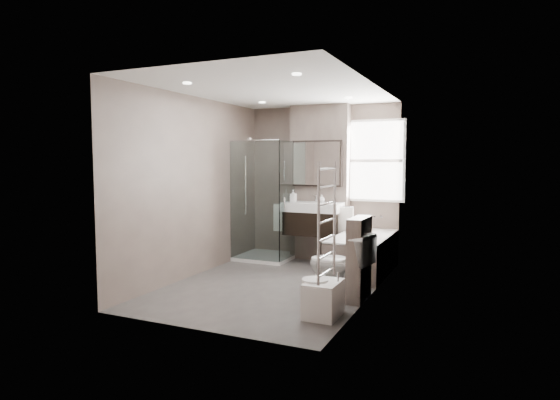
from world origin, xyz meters
The scene contains 15 objects.
room centered at (0.00, 0.00, 1.30)m, with size 2.70×3.90×2.70m.
vanity_pier centered at (0.00, 1.77, 1.30)m, with size 1.00×0.25×2.60m, color #62554D.
vanity centered at (0.00, 1.43, 0.74)m, with size 0.95×0.47×0.66m.
mirror_cabinet centered at (0.00, 1.61, 1.63)m, with size 0.86×0.08×0.76m.
towel_left centered at (-0.56, 1.40, 0.72)m, with size 0.24×0.06×0.44m, color white.
towel_right centered at (0.56, 1.40, 0.72)m, with size 0.24×0.06×0.44m, color white.
shower_enclosure centered at (-0.75, 1.35, 0.49)m, with size 0.90×0.90×2.00m.
bathtub centered at (0.92, 1.10, 0.32)m, with size 0.75×1.60×0.57m.
window centered at (0.90, 1.88, 1.68)m, with size 0.98×0.06×1.33m.
toilet centered at (0.97, -0.27, 0.40)m, with size 0.45×0.79×0.81m, color white.
cistern_box centered at (1.21, -0.25, 0.50)m, with size 0.19×0.55×1.00m.
bidet centered at (1.01, -1.00, 0.20)m, with size 0.41×0.48×0.50m.
towel_radiator centered at (1.25, -1.60, 1.12)m, with size 0.03×0.49×1.10m.
soap_bottle_a centered at (-0.34, 1.42, 1.10)m, with size 0.09×0.09×0.20m, color white.
soap_bottle_b centered at (0.12, 1.52, 1.06)m, with size 0.10×0.10×0.13m, color white.
Camera 1 is at (2.61, -5.68, 1.67)m, focal length 30.00 mm.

